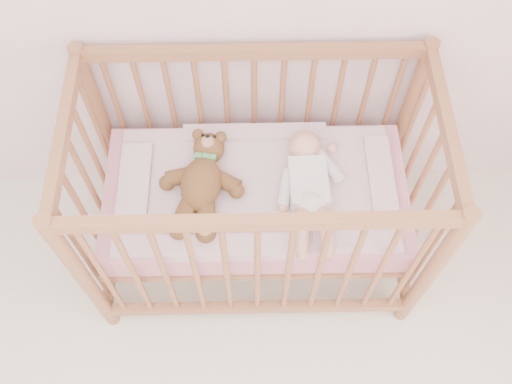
{
  "coord_description": "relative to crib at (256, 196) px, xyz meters",
  "views": [
    {
      "loc": [
        0.37,
        0.47,
        2.53
      ],
      "look_at": [
        0.38,
        1.55,
        0.62
      ],
      "focal_mm": 40.0,
      "sensor_mm": 36.0,
      "label": 1
    }
  ],
  "objects": [
    {
      "name": "mattress",
      "position": [
        0.0,
        0.0,
        -0.01
      ],
      "size": [
        1.22,
        0.62,
        0.13
      ],
      "primitive_type": "cube",
      "color": "pink",
      "rests_on": "crib"
    },
    {
      "name": "crib",
      "position": [
        0.0,
        0.0,
        0.0
      ],
      "size": [
        1.36,
        0.76,
        1.0
      ],
      "primitive_type": null,
      "color": "#9D6743",
      "rests_on": "floor"
    },
    {
      "name": "blanket",
      "position": [
        0.0,
        0.0,
        0.06
      ],
      "size": [
        1.1,
        0.58,
        0.06
      ],
      "primitive_type": null,
      "color": "#D190A1",
      "rests_on": "mattress"
    },
    {
      "name": "baby",
      "position": [
        0.2,
        -0.02,
        0.14
      ],
      "size": [
        0.29,
        0.58,
        0.14
      ],
      "primitive_type": null,
      "rotation": [
        0.0,
        0.0,
        0.03
      ],
      "color": "white",
      "rests_on": "blanket"
    },
    {
      "name": "teddy_bear",
      "position": [
        -0.21,
        -0.02,
        0.15
      ],
      "size": [
        0.42,
        0.54,
        0.14
      ],
      "primitive_type": null,
      "rotation": [
        0.0,
        0.0,
        -0.15
      ],
      "color": "brown",
      "rests_on": "blanket"
    }
  ]
}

